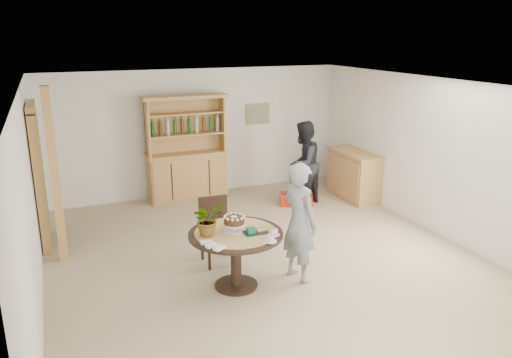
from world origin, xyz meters
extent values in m
plane|color=tan|center=(0.00, 0.00, 0.00)|extent=(7.00, 7.00, 0.00)
cube|color=white|center=(0.00, 3.50, 1.25)|extent=(6.00, 0.04, 2.50)
cube|color=white|center=(0.00, -3.50, 1.25)|extent=(6.00, 0.04, 2.50)
cube|color=white|center=(-3.00, 0.00, 1.25)|extent=(0.04, 7.00, 2.50)
cube|color=white|center=(3.00, 0.00, 1.25)|extent=(0.04, 7.00, 2.50)
cube|color=white|center=(0.00, 0.00, 2.50)|extent=(6.00, 7.00, 0.04)
cube|color=tan|center=(1.30, 3.47, 1.55)|extent=(0.52, 0.03, 0.42)
cube|color=#59724C|center=(1.30, 3.45, 1.55)|extent=(0.44, 0.02, 0.34)
cube|color=black|center=(-2.94, 2.00, 1.05)|extent=(0.10, 0.90, 2.10)
cube|color=tan|center=(-2.92, 1.50, 1.05)|extent=(0.12, 0.10, 2.10)
cube|color=tan|center=(-2.92, 2.50, 1.05)|extent=(0.12, 0.10, 2.10)
cube|color=tan|center=(-2.92, 2.00, 2.13)|extent=(0.12, 1.10, 0.10)
cube|color=tan|center=(-2.70, 1.20, 1.25)|extent=(0.12, 0.12, 2.50)
cube|color=tan|center=(-0.30, 3.24, 0.45)|extent=(1.50, 0.50, 0.90)
cube|color=tan|center=(-0.30, 3.24, 0.92)|extent=(1.56, 0.54, 0.04)
cube|color=tan|center=(-0.30, 3.34, 1.47)|extent=(1.50, 0.04, 1.06)
cube|color=tan|center=(-1.03, 3.19, 1.47)|extent=(0.04, 0.34, 1.06)
cube|color=tan|center=(0.43, 3.19, 1.47)|extent=(0.04, 0.34, 1.06)
cube|color=tan|center=(-0.30, 3.19, 1.30)|extent=(1.44, 0.32, 0.03)
cube|color=tan|center=(-0.30, 3.19, 1.70)|extent=(1.44, 0.32, 0.03)
cube|color=tan|center=(-0.30, 3.19, 2.01)|extent=(1.62, 0.40, 0.06)
cylinder|color=#194C1E|center=(-0.86, 3.19, 1.46)|extent=(0.07, 0.07, 0.28)
cylinder|color=#4C2D14|center=(-0.70, 3.19, 1.46)|extent=(0.07, 0.07, 0.28)
cylinder|color=#B2BFB2|center=(-0.54, 3.19, 1.46)|extent=(0.07, 0.07, 0.28)
cylinder|color=#194C1E|center=(-0.38, 3.19, 1.46)|extent=(0.07, 0.07, 0.28)
cylinder|color=#4C2D14|center=(-0.22, 3.19, 1.46)|extent=(0.07, 0.07, 0.28)
cylinder|color=#B2BFB2|center=(-0.06, 3.19, 1.46)|extent=(0.07, 0.07, 0.28)
cylinder|color=#194C1E|center=(0.10, 3.19, 1.46)|extent=(0.07, 0.07, 0.28)
cylinder|color=#4C2D14|center=(0.26, 3.19, 1.46)|extent=(0.07, 0.07, 0.28)
cube|color=tan|center=(2.74, 2.00, 0.45)|extent=(0.50, 1.20, 0.90)
cube|color=tan|center=(2.74, 2.00, 0.92)|extent=(0.54, 1.26, 0.04)
cylinder|color=black|center=(-0.67, -0.50, 0.73)|extent=(1.20, 1.20, 0.04)
cylinder|color=black|center=(-0.67, -0.50, 0.36)|extent=(0.14, 0.14, 0.70)
cylinder|color=black|center=(-0.67, -0.50, 0.01)|extent=(0.56, 0.56, 0.03)
cylinder|color=tan|center=(-0.67, -0.50, 0.76)|extent=(1.04, 1.04, 0.01)
cube|color=black|center=(-0.67, 0.25, 0.45)|extent=(0.43, 0.43, 0.04)
cube|color=black|center=(-0.67, 0.44, 0.70)|extent=(0.42, 0.04, 0.46)
cube|color=black|center=(-0.67, 0.44, 0.92)|extent=(0.42, 0.05, 0.05)
cube|color=black|center=(-0.85, 0.08, 0.22)|extent=(0.03, 0.04, 0.44)
cube|color=black|center=(-0.49, 0.07, 0.22)|extent=(0.03, 0.04, 0.44)
cube|color=black|center=(-0.85, 0.44, 0.22)|extent=(0.03, 0.04, 0.44)
cube|color=black|center=(-0.49, 0.43, 0.22)|extent=(0.03, 0.04, 0.44)
cylinder|color=white|center=(-0.67, -0.45, 0.77)|extent=(0.28, 0.28, 0.01)
cylinder|color=white|center=(-0.67, -0.45, 0.81)|extent=(0.05, 0.05, 0.08)
cylinder|color=white|center=(-0.67, -0.45, 0.85)|extent=(0.30, 0.30, 0.01)
cylinder|color=#412012|center=(-0.67, -0.45, 0.90)|extent=(0.26, 0.26, 0.09)
cylinder|color=white|center=(-0.67, -0.45, 0.95)|extent=(0.08, 0.08, 0.01)
sphere|color=white|center=(-0.55, -0.45, 0.95)|extent=(0.04, 0.04, 0.04)
sphere|color=white|center=(-0.57, -0.39, 0.95)|extent=(0.04, 0.04, 0.04)
sphere|color=white|center=(-0.61, -0.34, 0.95)|extent=(0.04, 0.04, 0.04)
sphere|color=white|center=(-0.67, -0.33, 0.95)|extent=(0.04, 0.04, 0.04)
sphere|color=white|center=(-0.73, -0.34, 0.95)|extent=(0.04, 0.04, 0.04)
sphere|color=white|center=(-0.77, -0.39, 0.95)|extent=(0.04, 0.04, 0.04)
sphere|color=white|center=(-0.79, -0.45, 0.95)|extent=(0.04, 0.04, 0.04)
sphere|color=white|center=(-0.77, -0.51, 0.95)|extent=(0.04, 0.04, 0.04)
sphere|color=white|center=(-0.73, -0.55, 0.95)|extent=(0.04, 0.04, 0.04)
sphere|color=white|center=(-0.67, -0.57, 0.95)|extent=(0.04, 0.04, 0.04)
sphere|color=white|center=(-0.61, -0.55, 0.95)|extent=(0.04, 0.04, 0.04)
sphere|color=white|center=(-0.57, -0.51, 0.95)|extent=(0.04, 0.04, 0.04)
imported|color=#3F7233|center=(-1.02, -0.45, 0.97)|extent=(0.47, 0.44, 0.42)
cube|color=black|center=(-0.45, -0.62, 0.77)|extent=(0.30, 0.20, 0.01)
cube|color=#0C713C|center=(-0.51, -0.62, 0.80)|extent=(0.10, 0.10, 0.06)
cube|color=#0C713C|center=(-0.51, -0.62, 0.83)|extent=(0.11, 0.02, 0.01)
cylinder|color=silver|center=(-0.27, -0.78, 0.76)|extent=(0.15, 0.15, 0.01)
imported|color=silver|center=(-0.27, -0.78, 0.81)|extent=(0.10, 0.10, 0.08)
cylinder|color=silver|center=(-0.39, -0.95, 0.76)|extent=(0.15, 0.15, 0.01)
imported|color=silver|center=(-0.39, -0.95, 0.81)|extent=(0.08, 0.08, 0.07)
cube|color=white|center=(-1.12, -0.70, 0.78)|extent=(0.14, 0.08, 0.03)
cube|color=white|center=(-1.09, -0.82, 0.78)|extent=(0.16, 0.11, 0.03)
cube|color=white|center=(-1.03, -0.92, 0.78)|extent=(0.16, 0.14, 0.03)
imported|color=gray|center=(0.18, -0.60, 0.80)|extent=(0.52, 0.66, 1.60)
imported|color=black|center=(1.62, 2.02, 0.81)|extent=(0.99, 0.94, 1.61)
cube|color=red|center=(1.52, 2.09, 0.10)|extent=(0.71, 0.59, 0.20)
cube|color=black|center=(1.52, 2.09, 0.20)|extent=(0.53, 0.24, 0.01)
camera|label=1|loc=(-2.68, -5.98, 3.18)|focal=35.00mm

